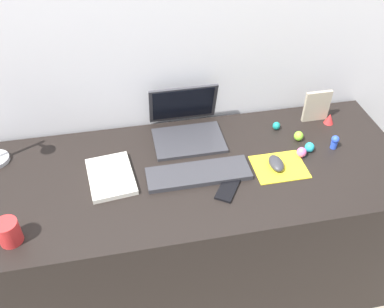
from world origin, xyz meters
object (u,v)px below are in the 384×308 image
(mouse, at_px, (276,163))
(cell_phone, at_px, (228,189))
(toy_figurine_lime, at_px, (299,136))
(toy_figurine_pink, at_px, (301,152))
(toy_figurine_red, at_px, (329,119))
(toy_figurine_teal, at_px, (276,126))
(coffee_mug, at_px, (9,232))
(notebook_pad, at_px, (111,176))
(toy_figurine_cyan, at_px, (309,147))
(picture_frame, at_px, (317,106))
(toy_figurine_blue, at_px, (335,142))
(laptop, at_px, (186,124))
(keyboard, at_px, (199,174))

(mouse, xyz_separation_m, cell_phone, (-0.22, -0.09, -0.02))
(toy_figurine_lime, height_order, toy_figurine_pink, same)
(toy_figurine_red, bearing_deg, toy_figurine_teal, 179.43)
(coffee_mug, height_order, toy_figurine_pink, coffee_mug)
(mouse, height_order, notebook_pad, mouse)
(toy_figurine_teal, bearing_deg, toy_figurine_cyan, -64.34)
(coffee_mug, bearing_deg, cell_phone, 6.58)
(picture_frame, height_order, toy_figurine_red, picture_frame)
(toy_figurine_blue, bearing_deg, laptop, 159.94)
(notebook_pad, bearing_deg, picture_frame, 6.27)
(toy_figurine_pink, bearing_deg, cell_phone, -159.32)
(toy_figurine_teal, bearing_deg, toy_figurine_pink, -79.08)
(toy_figurine_lime, distance_m, toy_figurine_cyan, 0.08)
(keyboard, xyz_separation_m, picture_frame, (0.60, 0.26, 0.06))
(notebook_pad, distance_m, coffee_mug, 0.42)
(coffee_mug, relative_size, toy_figurine_cyan, 2.03)
(notebook_pad, bearing_deg, toy_figurine_pink, -7.84)
(toy_figurine_teal, bearing_deg, toy_figurine_red, -0.57)
(toy_figurine_red, bearing_deg, mouse, -144.97)
(laptop, xyz_separation_m, coffee_mug, (-0.69, -0.46, -0.01))
(toy_figurine_cyan, bearing_deg, toy_figurine_blue, 1.15)
(cell_phone, relative_size, toy_figurine_pink, 2.86)
(coffee_mug, distance_m, toy_figurine_blue, 1.31)
(toy_figurine_red, bearing_deg, toy_figurine_pink, -137.91)
(picture_frame, height_order, toy_figurine_lime, picture_frame)
(keyboard, relative_size, coffee_mug, 4.59)
(toy_figurine_cyan, bearing_deg, toy_figurine_lime, 101.16)
(toy_figurine_blue, bearing_deg, mouse, -166.19)
(notebook_pad, bearing_deg, toy_figurine_cyan, -6.18)
(coffee_mug, height_order, toy_figurine_cyan, coffee_mug)
(notebook_pad, bearing_deg, toy_figurine_blue, -6.08)
(coffee_mug, bearing_deg, notebook_pad, 34.94)
(keyboard, height_order, toy_figurine_pink, toy_figurine_pink)
(toy_figurine_lime, bearing_deg, toy_figurine_teal, 125.95)
(notebook_pad, bearing_deg, toy_figurine_lime, -0.52)
(notebook_pad, bearing_deg, coffee_mug, -151.50)
(laptop, distance_m, toy_figurine_teal, 0.41)
(toy_figurine_pink, bearing_deg, notebook_pad, 178.60)
(picture_frame, relative_size, toy_figurine_cyan, 3.41)
(picture_frame, xyz_separation_m, toy_figurine_red, (0.06, -0.04, -0.05))
(laptop, xyz_separation_m, toy_figurine_blue, (0.60, -0.22, -0.02))
(laptop, height_order, toy_figurine_pink, laptop)
(toy_figurine_blue, height_order, toy_figurine_red, toy_figurine_blue)
(toy_figurine_pink, xyz_separation_m, toy_figurine_red, (0.21, 0.19, 0.00))
(toy_figurine_lime, relative_size, toy_figurine_cyan, 1.01)
(toy_figurine_cyan, xyz_separation_m, toy_figurine_red, (0.17, 0.17, 0.00))
(coffee_mug, relative_size, toy_figurine_red, 1.82)
(picture_frame, bearing_deg, toy_figurine_teal, -169.85)
(notebook_pad, distance_m, toy_figurine_teal, 0.76)
(coffee_mug, xyz_separation_m, toy_figurine_cyan, (1.17, 0.24, -0.02))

